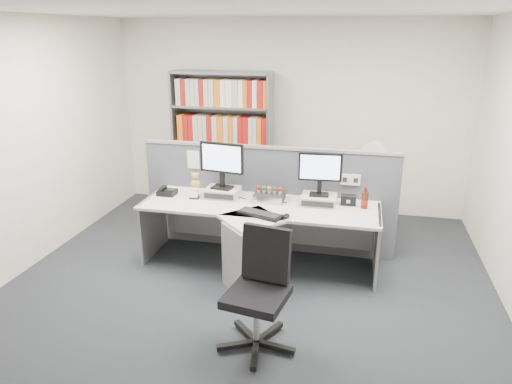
% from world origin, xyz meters
% --- Properties ---
extents(ground, '(5.50, 5.50, 0.00)m').
position_xyz_m(ground, '(0.00, 0.00, 0.00)').
color(ground, '#2F3238').
rests_on(ground, ground).
extents(room_shell, '(5.04, 5.54, 2.72)m').
position_xyz_m(room_shell, '(0.00, 0.00, 1.79)').
color(room_shell, white).
rests_on(room_shell, ground).
extents(partition, '(3.00, 0.08, 1.27)m').
position_xyz_m(partition, '(0.00, 1.25, 0.65)').
color(partition, '#50515B').
rests_on(partition, ground).
extents(desk, '(2.60, 1.20, 0.72)m').
position_xyz_m(desk, '(0.00, 0.60, 0.46)').
color(desk, silver).
rests_on(desk, ground).
extents(monitor_riser_left, '(0.38, 0.31, 0.10)m').
position_xyz_m(monitor_riser_left, '(-0.47, 0.98, 0.77)').
color(monitor_riser_left, '#BDB29D').
rests_on(monitor_riser_left, desk).
extents(monitor_riser_right, '(0.38, 0.31, 0.10)m').
position_xyz_m(monitor_riser_right, '(0.63, 0.98, 0.77)').
color(monitor_riser_right, '#BDB29D').
rests_on(monitor_riser_right, desk).
extents(monitor_left, '(0.52, 0.20, 0.53)m').
position_xyz_m(monitor_left, '(-0.47, 0.98, 1.14)').
color(monitor_left, black).
rests_on(monitor_left, monitor_riser_left).
extents(monitor_right, '(0.47, 0.16, 0.47)m').
position_xyz_m(monitor_right, '(0.63, 0.98, 1.10)').
color(monitor_right, black).
rests_on(monitor_right, monitor_riser_right).
extents(desktop_pc, '(0.33, 0.29, 0.09)m').
position_xyz_m(desktop_pc, '(0.08, 0.98, 0.76)').
color(desktop_pc, black).
rests_on(desktop_pc, desk).
extents(figurines, '(0.29, 0.05, 0.09)m').
position_xyz_m(figurines, '(0.08, 0.96, 0.86)').
color(figurines, '#BDB29D').
rests_on(figurines, desktop_pc).
extents(keyboard, '(0.51, 0.33, 0.03)m').
position_xyz_m(keyboard, '(0.08, 0.50, 0.74)').
color(keyboard, black).
rests_on(keyboard, desk).
extents(mouse, '(0.07, 0.11, 0.04)m').
position_xyz_m(mouse, '(0.35, 0.50, 0.74)').
color(mouse, black).
rests_on(mouse, desk).
extents(desk_phone, '(0.20, 0.18, 0.09)m').
position_xyz_m(desk_phone, '(-1.12, 0.90, 0.75)').
color(desk_phone, black).
rests_on(desk_phone, desk).
extents(desk_calendar, '(0.10, 0.08, 0.13)m').
position_xyz_m(desk_calendar, '(-0.76, 0.84, 0.77)').
color(desk_calendar, black).
rests_on(desk_calendar, desk).
extents(plush_toy, '(0.11, 0.11, 0.19)m').
position_xyz_m(plush_toy, '(-0.76, 0.90, 0.90)').
color(plush_toy, '#AE943A').
rests_on(plush_toy, monitor_riser_left).
extents(speaker, '(0.16, 0.09, 0.11)m').
position_xyz_m(speaker, '(0.95, 1.02, 0.77)').
color(speaker, black).
rests_on(speaker, desk).
extents(cola_bottle, '(0.07, 0.07, 0.25)m').
position_xyz_m(cola_bottle, '(1.12, 0.95, 0.81)').
color(cola_bottle, '#3F190A').
rests_on(cola_bottle, desk).
extents(shelving_unit, '(1.41, 0.40, 2.00)m').
position_xyz_m(shelving_unit, '(-0.90, 2.44, 0.98)').
color(shelving_unit, slate).
rests_on(shelving_unit, ground).
extents(filing_cabinet, '(0.45, 0.61, 0.70)m').
position_xyz_m(filing_cabinet, '(1.20, 1.99, 0.35)').
color(filing_cabinet, slate).
rests_on(filing_cabinet, ground).
extents(desk_fan, '(0.31, 0.20, 0.53)m').
position_xyz_m(desk_fan, '(1.20, 1.99, 1.03)').
color(desk_fan, white).
rests_on(desk_fan, filing_cabinet).
extents(office_chair, '(0.65, 0.65, 0.99)m').
position_xyz_m(office_chair, '(0.31, -0.57, 0.53)').
color(office_chair, silver).
rests_on(office_chair, ground).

